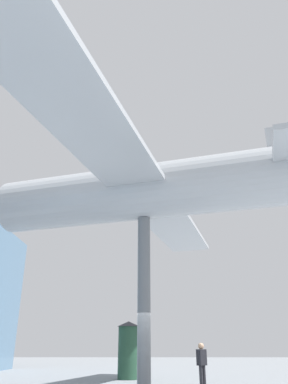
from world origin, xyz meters
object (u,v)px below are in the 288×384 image
(support_pylon_central, at_px, (144,300))
(info_kiosk, at_px, (128,349))
(visitor_person, at_px, (202,362))
(suspended_airplane, at_px, (136,193))

(support_pylon_central, height_order, info_kiosk, support_pylon_central)
(support_pylon_central, height_order, visitor_person, support_pylon_central)
(support_pylon_central, bearing_deg, visitor_person, -37.53)
(support_pylon_central, distance_m, suspended_airplane, 4.01)
(support_pylon_central, xyz_separation_m, suspended_airplane, (0.10, 0.32, 3.99))
(suspended_airplane, height_order, visitor_person, suspended_airplane)
(support_pylon_central, distance_m, info_kiosk, 6.59)
(support_pylon_central, bearing_deg, suspended_airplane, 73.03)
(info_kiosk, bearing_deg, suspended_airplane, -175.73)
(suspended_airplane, relative_size, info_kiosk, 7.36)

